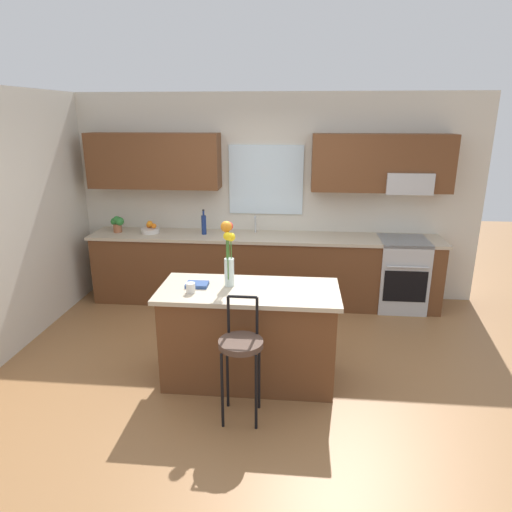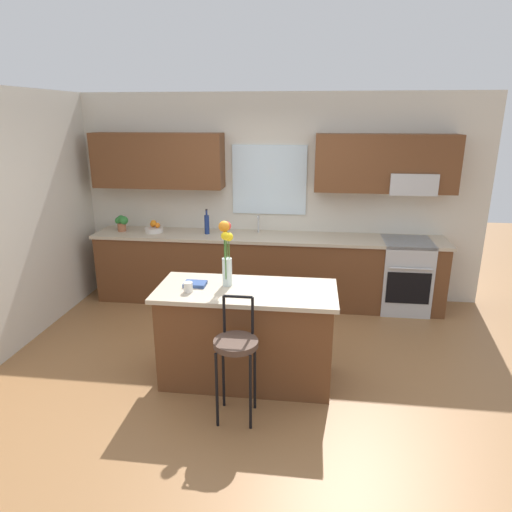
# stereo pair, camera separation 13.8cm
# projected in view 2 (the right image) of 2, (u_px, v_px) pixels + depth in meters

# --- Properties ---
(ground_plane) EXTENTS (14.00, 14.00, 0.00)m
(ground_plane) POSITION_uv_depth(u_px,v_px,m) (249.00, 367.00, 4.56)
(ground_plane) COLOR olive
(wall_left) EXTENTS (0.12, 4.60, 2.70)m
(wall_left) POSITION_uv_depth(u_px,v_px,m) (10.00, 222.00, 4.74)
(wall_left) COLOR beige
(wall_left) RESTS_ON ground
(back_wall_assembly) EXTENTS (5.60, 0.50, 2.70)m
(back_wall_assembly) POSITION_uv_depth(u_px,v_px,m) (272.00, 187.00, 5.98)
(back_wall_assembly) COLOR beige
(back_wall_assembly) RESTS_ON ground
(counter_run) EXTENTS (4.56, 0.64, 0.92)m
(counter_run) POSITION_uv_depth(u_px,v_px,m) (266.00, 269.00, 6.03)
(counter_run) COLOR brown
(counter_run) RESTS_ON ground
(sink_faucet) EXTENTS (0.02, 0.13, 0.23)m
(sink_faucet) POSITION_uv_depth(u_px,v_px,m) (258.00, 222.00, 6.00)
(sink_faucet) COLOR #B7BABC
(sink_faucet) RESTS_ON counter_run
(oven_range) EXTENTS (0.60, 0.64, 0.92)m
(oven_range) POSITION_uv_depth(u_px,v_px,m) (404.00, 275.00, 5.80)
(oven_range) COLOR #B7BABC
(oven_range) RESTS_ON ground
(kitchen_island) EXTENTS (1.63, 0.73, 0.92)m
(kitchen_island) POSITION_uv_depth(u_px,v_px,m) (247.00, 334.00, 4.23)
(kitchen_island) COLOR brown
(kitchen_island) RESTS_ON ground
(bar_stool_near) EXTENTS (0.36, 0.36, 1.04)m
(bar_stool_near) POSITION_uv_depth(u_px,v_px,m) (236.00, 348.00, 3.63)
(bar_stool_near) COLOR black
(bar_stool_near) RESTS_ON ground
(flower_vase) EXTENTS (0.13, 0.17, 0.61)m
(flower_vase) POSITION_uv_depth(u_px,v_px,m) (226.00, 250.00, 4.08)
(flower_vase) COLOR silver
(flower_vase) RESTS_ON kitchen_island
(mug_ceramic) EXTENTS (0.08, 0.08, 0.09)m
(mug_ceramic) POSITION_uv_depth(u_px,v_px,m) (188.00, 287.00, 4.02)
(mug_ceramic) COLOR silver
(mug_ceramic) RESTS_ON kitchen_island
(cookbook) EXTENTS (0.20, 0.15, 0.03)m
(cookbook) POSITION_uv_depth(u_px,v_px,m) (195.00, 284.00, 4.17)
(cookbook) COLOR navy
(cookbook) RESTS_ON kitchen_island
(fruit_bowl_oranges) EXTENTS (0.24, 0.24, 0.16)m
(fruit_bowl_oranges) POSITION_uv_depth(u_px,v_px,m) (154.00, 228.00, 6.06)
(fruit_bowl_oranges) COLOR silver
(fruit_bowl_oranges) RESTS_ON counter_run
(bottle_olive_oil) EXTENTS (0.06, 0.06, 0.33)m
(bottle_olive_oil) POSITION_uv_depth(u_px,v_px,m) (207.00, 224.00, 5.95)
(bottle_olive_oil) COLOR navy
(bottle_olive_oil) RESTS_ON counter_run
(potted_plant_small) EXTENTS (0.19, 0.13, 0.22)m
(potted_plant_small) POSITION_uv_depth(u_px,v_px,m) (122.00, 222.00, 6.09)
(potted_plant_small) COLOR #9E5B3D
(potted_plant_small) RESTS_ON counter_run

